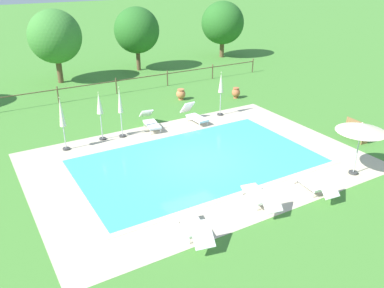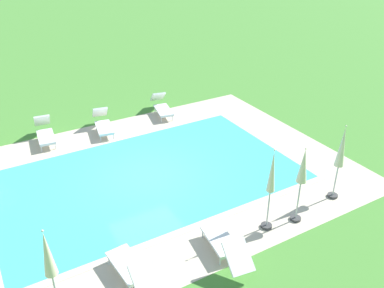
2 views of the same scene
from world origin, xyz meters
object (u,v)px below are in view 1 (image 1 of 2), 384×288
at_px(patio_umbrella_closed_row_centre, 62,116).
at_px(patio_umbrella_closed_row_mid_east, 100,107).
at_px(patio_umbrella_closed_row_west, 221,86).
at_px(sun_lounger_south_near_corner, 260,196).
at_px(terracotta_urn_by_tree, 181,94).
at_px(wooden_bench_lawn_side, 356,130).
at_px(sun_lounger_north_end, 195,227).
at_px(patio_umbrella_open_foreground, 362,128).
at_px(patio_umbrella_closed_row_mid_west, 120,105).
at_px(tree_far_west, 55,37).
at_px(sun_lounger_north_mid, 315,184).
at_px(terracotta_urn_near_fence, 236,93).
at_px(tree_west_mid, 137,30).
at_px(sun_lounger_north_far, 150,121).
at_px(sun_lounger_north_near_steps, 194,115).
at_px(tree_east_mid, 223,23).

distance_m(patio_umbrella_closed_row_centre, patio_umbrella_closed_row_mid_east, 1.82).
bearing_deg(patio_umbrella_closed_row_west, sun_lounger_south_near_corner, -115.43).
bearing_deg(terracotta_urn_by_tree, sun_lounger_south_near_corner, -106.05).
bearing_deg(wooden_bench_lawn_side, sun_lounger_north_end, -166.03).
xyz_separation_m(sun_lounger_north_end, patio_umbrella_open_foreground, (7.60, 0.28, 1.60)).
height_order(sun_lounger_north_end, patio_umbrella_closed_row_mid_west, patio_umbrella_closed_row_mid_west).
bearing_deg(patio_umbrella_open_foreground, patio_umbrella_closed_row_mid_east, 131.91).
bearing_deg(tree_far_west, sun_lounger_north_mid, -77.89).
bearing_deg(terracotta_urn_near_fence, sun_lounger_north_mid, -111.75).
relative_size(sun_lounger_north_mid, sun_lounger_south_near_corner, 0.98).
xyz_separation_m(patio_umbrella_closed_row_mid_east, terracotta_urn_near_fence, (9.33, 2.00, -1.28)).
height_order(sun_lounger_north_end, patio_umbrella_closed_row_west, patio_umbrella_closed_row_west).
xyz_separation_m(patio_umbrella_closed_row_west, tree_west_mid, (0.27, 11.81, 1.39)).
distance_m(sun_lounger_north_far, sun_lounger_north_end, 9.25).
relative_size(patio_umbrella_closed_row_mid_west, terracotta_urn_by_tree, 3.70).
distance_m(wooden_bench_lawn_side, terracotta_urn_near_fence, 8.16).
height_order(sun_lounger_north_near_steps, patio_umbrella_closed_row_mid_east, patio_umbrella_closed_row_mid_east).
height_order(sun_lounger_north_near_steps, tree_east_mid, tree_east_mid).
height_order(sun_lounger_north_far, patio_umbrella_closed_row_centre, patio_umbrella_closed_row_centre).
distance_m(patio_umbrella_closed_row_mid_east, tree_west_mid, 13.77).
bearing_deg(sun_lounger_north_mid, tree_east_mid, 63.94).
height_order(sun_lounger_south_near_corner, tree_east_mid, tree_east_mid).
bearing_deg(sun_lounger_north_near_steps, tree_far_west, 110.02).
xyz_separation_m(patio_umbrella_closed_row_centre, patio_umbrella_closed_row_mid_east, (1.80, 0.26, 0.01)).
xyz_separation_m(patio_umbrella_closed_row_mid_east, wooden_bench_lawn_side, (10.48, -6.07, -1.18)).
bearing_deg(patio_umbrella_closed_row_west, sun_lounger_north_mid, -101.05).
xyz_separation_m(patio_umbrella_closed_row_west, tree_east_mid, (8.64, 12.48, 1.30)).
bearing_deg(sun_lounger_south_near_corner, sun_lounger_north_end, -172.62).
xyz_separation_m(patio_umbrella_closed_row_centre, tree_far_west, (2.61, 11.47, 1.54)).
bearing_deg(tree_east_mid, patio_umbrella_open_foreground, -110.62).
distance_m(patio_umbrella_closed_row_mid_west, tree_far_west, 11.48).
distance_m(patio_umbrella_closed_row_west, tree_far_west, 12.82).
relative_size(sun_lounger_north_mid, terracotta_urn_by_tree, 2.89).
distance_m(terracotta_urn_near_fence, tree_far_west, 12.86).
relative_size(sun_lounger_north_far, patio_umbrella_closed_row_mid_west, 0.82).
relative_size(patio_umbrella_open_foreground, terracotta_urn_by_tree, 3.24).
xyz_separation_m(sun_lounger_north_mid, terracotta_urn_near_fence, (4.26, 10.67, -0.02)).
distance_m(sun_lounger_north_mid, patio_umbrella_closed_row_centre, 10.93).
xyz_separation_m(patio_umbrella_closed_row_mid_east, terracotta_urn_by_tree, (6.21, 3.45, -1.28)).
bearing_deg(patio_umbrella_closed_row_mid_west, patio_umbrella_open_foreground, -51.30).
relative_size(patio_umbrella_closed_row_mid_west, tree_west_mid, 0.53).
bearing_deg(wooden_bench_lawn_side, patio_umbrella_closed_row_centre, 154.69).
xyz_separation_m(sun_lounger_south_near_corner, wooden_bench_lawn_side, (7.66, 2.25, 0.08)).
distance_m(sun_lounger_north_far, tree_far_west, 11.53).
bearing_deg(sun_lounger_south_near_corner, sun_lounger_north_near_steps, 75.11).
distance_m(patio_umbrella_open_foreground, terracotta_urn_by_tree, 12.05).
distance_m(sun_lounger_south_near_corner, wooden_bench_lawn_side, 7.98).
bearing_deg(terracotta_urn_near_fence, patio_umbrella_closed_row_mid_west, -165.52).
relative_size(sun_lounger_south_near_corner, tree_west_mid, 0.42).
xyz_separation_m(patio_umbrella_open_foreground, patio_umbrella_closed_row_centre, (-9.35, 8.15, -0.34)).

